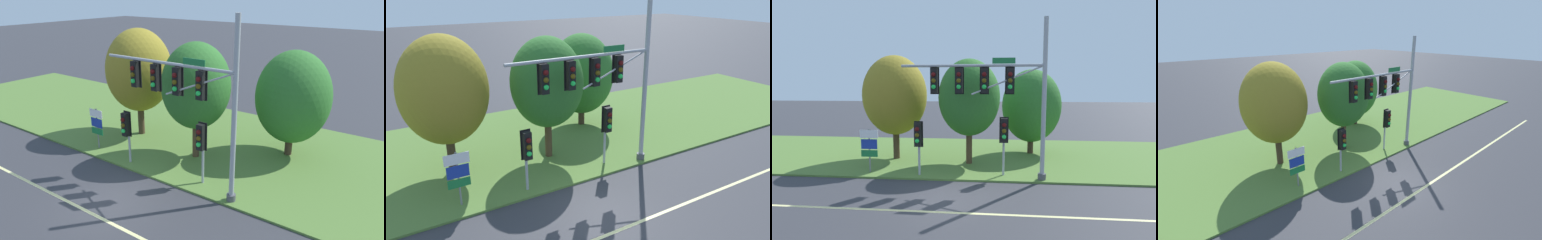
% 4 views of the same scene
% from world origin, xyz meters
% --- Properties ---
extents(ground_plane, '(160.00, 160.00, 0.00)m').
position_xyz_m(ground_plane, '(0.00, 0.00, 0.00)').
color(ground_plane, '#333338').
extents(lane_stripe, '(36.00, 0.16, 0.01)m').
position_xyz_m(lane_stripe, '(0.00, -1.20, 0.00)').
color(lane_stripe, beige).
rests_on(lane_stripe, ground).
extents(grass_verge, '(48.00, 11.50, 0.10)m').
position_xyz_m(grass_verge, '(0.00, 8.25, 0.05)').
color(grass_verge, '#517533').
rests_on(grass_verge, ground).
extents(traffic_signal_mast, '(7.22, 0.49, 7.86)m').
position_xyz_m(traffic_signal_mast, '(2.14, 2.91, 4.61)').
color(traffic_signal_mast, '#9EA0A5').
rests_on(traffic_signal_mast, grass_verge).
extents(pedestrian_signal_near_kerb, '(0.46, 0.55, 2.83)m').
position_xyz_m(pedestrian_signal_near_kerb, '(-1.81, 2.95, 2.11)').
color(pedestrian_signal_near_kerb, '#9EA0A5').
rests_on(pedestrian_signal_near_kerb, grass_verge).
extents(pedestrian_signal_further_along, '(0.46, 0.55, 3.05)m').
position_xyz_m(pedestrian_signal_further_along, '(2.56, 3.33, 2.30)').
color(pedestrian_signal_further_along, '#9EA0A5').
rests_on(pedestrian_signal_further_along, grass_verge).
extents(route_sign_post, '(1.00, 0.08, 2.34)m').
position_xyz_m(route_sign_post, '(-4.60, 3.39, 1.56)').
color(route_sign_post, slate).
rests_on(route_sign_post, grass_verge).
extents(tree_nearest_road, '(3.98, 3.98, 6.52)m').
position_xyz_m(tree_nearest_road, '(-4.15, 6.51, 4.12)').
color(tree_nearest_road, '#423021').
rests_on(tree_nearest_road, grass_verge).
extents(tree_left_of_mast, '(3.62, 3.62, 6.21)m').
position_xyz_m(tree_left_of_mast, '(0.59, 5.73, 4.03)').
color(tree_left_of_mast, '#4C3823').
rests_on(tree_left_of_mast, grass_verge).
extents(tree_behind_signpost, '(3.96, 3.96, 5.75)m').
position_xyz_m(tree_behind_signpost, '(4.58, 8.92, 3.36)').
color(tree_behind_signpost, '#423021').
rests_on(tree_behind_signpost, grass_verge).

